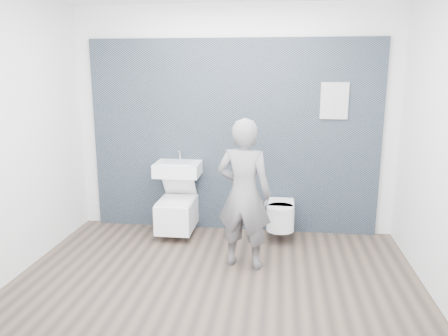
# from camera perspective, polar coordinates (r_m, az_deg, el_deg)

# --- Properties ---
(ground) EXTENTS (4.00, 4.00, 0.00)m
(ground) POSITION_cam_1_polar(r_m,az_deg,el_deg) (4.44, -1.02, -14.42)
(ground) COLOR brown
(ground) RESTS_ON ground
(room_shell) EXTENTS (4.00, 4.00, 4.00)m
(room_shell) POSITION_cam_1_polar(r_m,az_deg,el_deg) (3.96, -1.12, 8.57)
(room_shell) COLOR silver
(room_shell) RESTS_ON ground
(tile_wall) EXTENTS (3.60, 0.06, 2.40)m
(tile_wall) POSITION_cam_1_polar(r_m,az_deg,el_deg) (5.78, 1.12, -7.82)
(tile_wall) COLOR black
(tile_wall) RESTS_ON ground
(washbasin) EXTENTS (0.55, 0.41, 0.41)m
(washbasin) POSITION_cam_1_polar(r_m,az_deg,el_deg) (5.42, -6.05, -0.08)
(washbasin) COLOR white
(washbasin) RESTS_ON ground
(toilet_square) EXTENTS (0.43, 0.62, 0.75)m
(toilet_square) POSITION_cam_1_polar(r_m,az_deg,el_deg) (5.47, -6.16, -5.78)
(toilet_square) COLOR white
(toilet_square) RESTS_ON ground
(toilet_rounded) EXTENTS (0.33, 0.56, 0.30)m
(toilet_rounded) POSITION_cam_1_polar(r_m,az_deg,el_deg) (5.35, 7.38, -6.14)
(toilet_rounded) COLOR white
(toilet_rounded) RESTS_ON ground
(info_placard) EXTENTS (0.32, 0.03, 0.43)m
(info_placard) POSITION_cam_1_polar(r_m,az_deg,el_deg) (5.74, 13.31, -8.31)
(info_placard) COLOR white
(info_placard) RESTS_ON ground
(visitor) EXTENTS (0.63, 0.48, 1.57)m
(visitor) POSITION_cam_1_polar(r_m,az_deg,el_deg) (4.47, 2.62, -3.44)
(visitor) COLOR slate
(visitor) RESTS_ON ground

